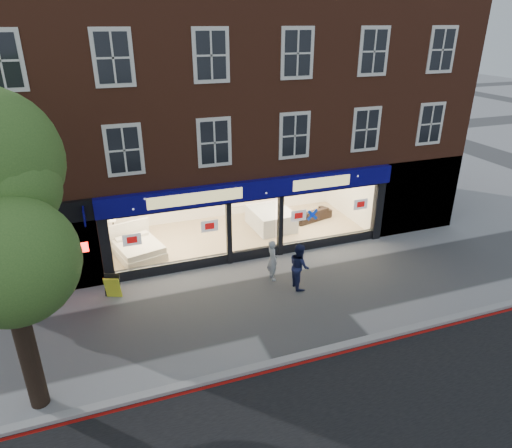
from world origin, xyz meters
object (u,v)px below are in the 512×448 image
mattress_stack (271,219)px  pedestrian_blue (299,266)px  sofa (312,214)px  display_bed (138,248)px  a_board (113,286)px  pedestrian_grey (272,260)px

mattress_stack → pedestrian_blue: size_ratio=1.32×
sofa → display_bed: bearing=-8.1°
sofa → a_board: (-9.16, -3.48, 0.03)m
display_bed → mattress_stack: 5.98m
a_board → display_bed: bearing=88.4°
mattress_stack → a_board: bearing=-154.8°
pedestrian_blue → pedestrian_grey: bearing=42.7°
a_board → pedestrian_blue: bearing=8.1°
display_bed → a_board: display_bed is taller
sofa → mattress_stack: bearing=-10.1°
mattress_stack → sofa: bearing=4.5°
sofa → pedestrian_blue: 5.85m
display_bed → sofa: (8.03, 0.91, -0.04)m
sofa → a_board: bearing=6.3°
mattress_stack → pedestrian_blue: 4.94m
pedestrian_blue → mattress_stack: bearing=-6.4°
mattress_stack → pedestrian_grey: size_ratio=1.44×
display_bed → a_board: size_ratio=2.89×
sofa → a_board: 9.80m
display_bed → sofa: bearing=-8.5°
display_bed → pedestrian_blue: 6.54m
mattress_stack → a_board: 7.80m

